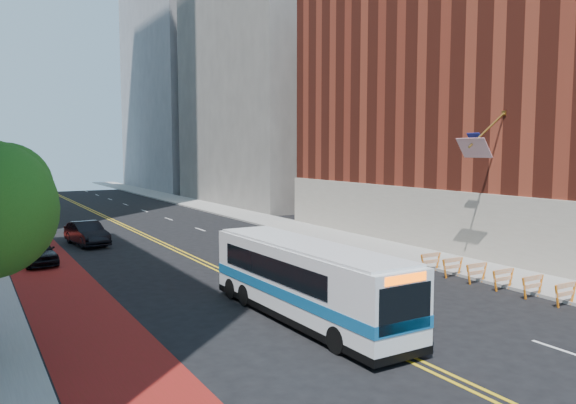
# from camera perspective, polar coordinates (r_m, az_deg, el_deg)

# --- Properties ---
(ground) EXTENTS (160.00, 160.00, 0.00)m
(ground) POSITION_cam_1_polar(r_m,az_deg,el_deg) (18.62, 12.16, -15.26)
(ground) COLOR black
(ground) RESTS_ON ground
(sidewalk_right) EXTENTS (4.00, 140.00, 0.15)m
(sidewalk_right) POSITION_cam_1_polar(r_m,az_deg,el_deg) (49.42, -1.11, -2.12)
(sidewalk_right) COLOR gray
(sidewalk_right) RESTS_ON ground
(bus_lane_paint) EXTENTS (3.60, 140.00, 0.01)m
(bus_lane_paint) POSITION_cam_1_polar(r_m,az_deg,el_deg) (43.46, -25.00, -3.76)
(bus_lane_paint) COLOR maroon
(bus_lane_paint) RESTS_ON ground
(center_line_inner) EXTENTS (0.14, 140.00, 0.01)m
(center_line_inner) POSITION_cam_1_polar(r_m,az_deg,el_deg) (44.84, -14.86, -3.16)
(center_line_inner) COLOR gold
(center_line_inner) RESTS_ON ground
(center_line_outer) EXTENTS (0.14, 140.00, 0.01)m
(center_line_outer) POSITION_cam_1_polar(r_m,az_deg,el_deg) (44.93, -14.42, -3.13)
(center_line_outer) COLOR gold
(center_line_outer) RESTS_ON ground
(lane_dashes) EXTENTS (0.14, 98.20, 0.01)m
(lane_dashes) POSITION_cam_1_polar(r_m,az_deg,el_deg) (53.85, -12.02, -1.69)
(lane_dashes) COLOR silver
(lane_dashes) RESTS_ON ground
(brick_building) EXTENTS (18.73, 36.00, 22.00)m
(brick_building) POSITION_cam_1_polar(r_m,az_deg,el_deg) (42.14, 23.79, 10.98)
(brick_building) COLOR maroon
(brick_building) RESTS_ON ground
(midrise_right_near) EXTENTS (18.00, 26.00, 40.00)m
(midrise_right_near) POSITION_cam_1_polar(r_m,az_deg,el_deg) (71.36, -0.44, 16.27)
(midrise_right_near) COLOR slate
(midrise_right_near) RESTS_ON ground
(midrise_right_far) EXTENTS (20.00, 28.00, 55.00)m
(midrise_right_far) POSITION_cam_1_polar(r_m,az_deg,el_deg) (99.85, -8.92, 17.45)
(midrise_right_far) COLOR gray
(midrise_right_far) RESTS_ON ground
(construction_barriers) EXTENTS (1.42, 10.91, 1.00)m
(construction_barriers) POSITION_cam_1_polar(r_m,az_deg,el_deg) (27.52, 22.29, -7.30)
(construction_barriers) COLOR orange
(construction_barriers) RESTS_ON ground
(transit_bus) EXTENTS (2.57, 10.86, 2.98)m
(transit_bus) POSITION_cam_1_polar(r_m,az_deg,el_deg) (21.63, 1.70, -7.91)
(transit_bus) COLOR silver
(transit_bus) RESTS_ON ground
(car_a) EXTENTS (2.12, 4.44, 1.47)m
(car_a) POSITION_cam_1_polar(r_m,az_deg,el_deg) (35.12, -24.18, -4.59)
(car_a) COLOR black
(car_a) RESTS_ON ground
(car_b) EXTENTS (2.33, 5.06, 1.61)m
(car_b) POSITION_cam_1_polar(r_m,az_deg,el_deg) (40.70, -19.75, -3.02)
(car_b) COLOR black
(car_b) RESTS_ON ground
(car_c) EXTENTS (2.54, 4.72, 1.30)m
(car_c) POSITION_cam_1_polar(r_m,az_deg,el_deg) (48.00, -26.98, -2.24)
(car_c) COLOR black
(car_c) RESTS_ON ground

